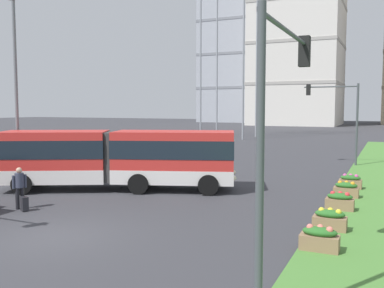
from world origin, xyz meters
TOP-DOWN VIEW (x-y plane):
  - ground_plane at (0.00, 0.00)m, footprint 260.00×260.00m
  - articulated_bus at (-2.72, 7.59)m, footprint 11.76×6.99m
  - pedestrian_crossing at (-4.04, 2.34)m, footprint 0.36×0.52m
  - rolling_suitcase at (-3.59, 2.14)m, footprint 0.43×0.38m
  - flower_planter_0 at (8.04, 2.00)m, footprint 1.10×0.56m
  - flower_planter_1 at (8.04, 4.30)m, footprint 1.10×0.56m
  - flower_planter_2 at (8.04, 7.45)m, footprint 1.10×0.56m
  - flower_planter_3 at (8.04, 10.18)m, footprint 1.10×0.56m
  - flower_planter_4 at (8.04, 12.53)m, footprint 1.10×0.56m
  - traffic_light_far_right at (6.40, 22.00)m, footprint 3.81×0.28m
  - traffic_light_near_right at (7.64, -1.50)m, footprint 0.28×4.56m
  - streetlight_left at (-8.50, 6.51)m, footprint 0.70×0.28m
  - apartment_tower_west at (-30.00, 108.01)m, footprint 20.40×15.48m
  - apartment_tower_westcentre at (-10.87, 94.52)m, footprint 20.09×19.93m
  - transmission_pylon at (-10.60, 45.84)m, footprint 9.00×6.24m

SIDE VIEW (x-z plane):
  - ground_plane at x=0.00m, z-range 0.00..0.00m
  - rolling_suitcase at x=-3.59m, z-range -0.17..0.80m
  - flower_planter_0 at x=8.04m, z-range 0.06..0.80m
  - flower_planter_1 at x=8.04m, z-range 0.06..0.80m
  - flower_planter_2 at x=8.04m, z-range 0.06..0.80m
  - flower_planter_3 at x=8.04m, z-range 0.06..0.80m
  - flower_planter_4 at x=8.04m, z-range 0.06..0.80m
  - pedestrian_crossing at x=-4.04m, z-range 0.13..1.87m
  - articulated_bus at x=-2.72m, z-range 0.15..3.15m
  - traffic_light_far_right at x=6.40m, z-range 1.11..7.00m
  - traffic_light_near_right at x=7.64m, z-range 1.18..7.27m
  - streetlight_left at x=-8.50m, z-range 0.45..10.52m
  - transmission_pylon at x=-10.60m, z-range 1.44..35.09m
  - apartment_tower_west at x=-30.00m, z-range 0.02..36.97m
  - apartment_tower_westcentre at x=-10.87m, z-range 0.02..46.14m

